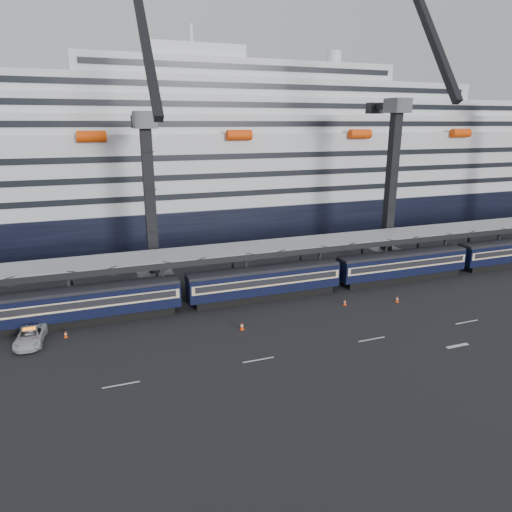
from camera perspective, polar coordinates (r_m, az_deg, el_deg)
The scene contains 12 objects.
ground at distance 51.42m, azimuth 13.64°, elevation -7.86°, with size 260.00×260.00×0.00m, color black.
lane_markings at distance 52.63m, azimuth 24.33°, elevation -8.33°, with size 111.00×4.27×0.02m.
train at distance 56.61m, azimuth 4.29°, elevation -2.76°, with size 133.05×3.00×4.05m.
canopy at distance 61.11m, azimuth 6.80°, elevation 1.59°, with size 130.00×6.25×5.53m.
cruise_ship at distance 88.92m, azimuth -3.08°, elevation 10.91°, with size 214.09×28.84×34.00m.
crane_dark_near at distance 58.36m, azimuth -13.11°, elevation 7.29°, with size 4.50×17.75×35.08m.
crane_dark_mid at distance 70.51m, azimuth 16.82°, elevation 9.68°, with size 4.50×18.24×39.64m.
pickup_truck at distance 49.99m, azimuth -26.38°, elevation -8.98°, with size 2.45×5.31×1.48m, color #B2B5BA.
traffic_cone_b at distance 50.01m, azimuth -22.70°, elevation -8.98°, with size 0.36×0.36×0.73m.
traffic_cone_c at distance 47.84m, azimuth -1.78°, elevation -8.72°, with size 0.43×0.43×0.85m.
traffic_cone_d at distance 57.39m, azimuth 17.23°, elevation -5.15°, with size 0.39×0.39×0.78m.
traffic_cone_e at distance 54.98m, azimuth 11.05°, elevation -5.68°, with size 0.35×0.35×0.71m.
Camera 1 is at (-26.82, -38.71, 20.64)m, focal length 32.00 mm.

